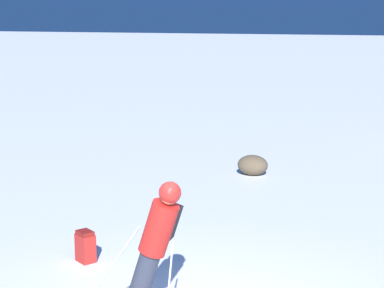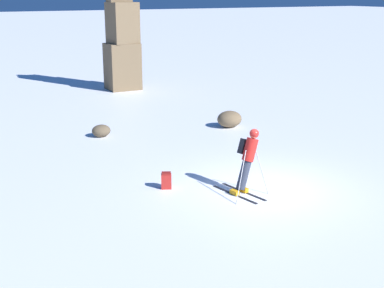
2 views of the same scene
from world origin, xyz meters
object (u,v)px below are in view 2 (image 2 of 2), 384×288
spare_backpack (166,181)px  skier (248,157)px  exposed_boulder_0 (101,131)px  exposed_boulder_1 (229,119)px  rock_pillar (122,34)px

spare_backpack → skier: bearing=172.3°
exposed_boulder_0 → exposed_boulder_1: bearing=-11.7°
skier → exposed_boulder_0: size_ratio=2.49×
exposed_boulder_0 → exposed_boulder_1: 5.47m
exposed_boulder_0 → skier: bearing=-77.3°
skier → exposed_boulder_0: (-1.76, 7.79, -0.79)m
exposed_boulder_1 → exposed_boulder_0: bearing=168.3°
skier → exposed_boulder_1: skier is taller
skier → rock_pillar: size_ratio=0.24×
skier → rock_pillar: bearing=70.0°
skier → rock_pillar: rock_pillar is taller
spare_backpack → exposed_boulder_1: bearing=-111.1°
exposed_boulder_1 → rock_pillar: bearing=93.4°
spare_backpack → exposed_boulder_1: (5.59, 5.41, 0.11)m
skier → exposed_boulder_1: 7.62m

